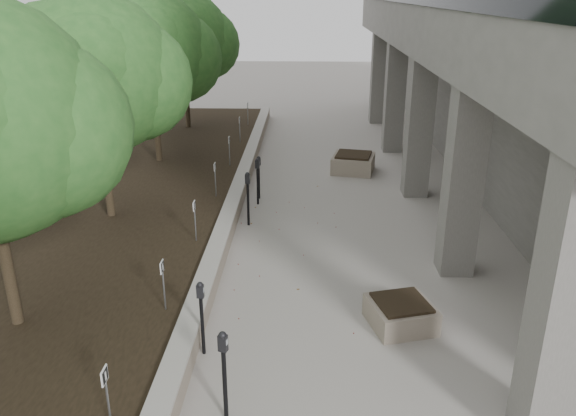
# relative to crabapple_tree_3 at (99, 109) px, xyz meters

# --- Properties ---
(retaining_wall) EXTENTS (0.39, 26.00, 0.50)m
(retaining_wall) POSITION_rel_crabapple_tree_3_xyz_m (2.97, 1.00, -2.87)
(retaining_wall) COLOR gray
(retaining_wall) RESTS_ON ground
(planting_bed) EXTENTS (7.00, 26.00, 0.40)m
(planting_bed) POSITION_rel_crabapple_tree_3_xyz_m (-0.70, 1.00, -2.92)
(planting_bed) COLOR #2D2216
(planting_bed) RESTS_ON ground
(crabapple_tree_3) EXTENTS (4.60, 4.00, 5.44)m
(crabapple_tree_3) POSITION_rel_crabapple_tree_3_xyz_m (0.00, 0.00, 0.00)
(crabapple_tree_3) COLOR #2A6125
(crabapple_tree_3) RESTS_ON planting_bed
(crabapple_tree_4) EXTENTS (4.60, 4.00, 5.44)m
(crabapple_tree_4) POSITION_rel_crabapple_tree_3_xyz_m (0.00, 5.00, 0.00)
(crabapple_tree_4) COLOR #2A6125
(crabapple_tree_4) RESTS_ON planting_bed
(crabapple_tree_5) EXTENTS (4.60, 4.00, 5.44)m
(crabapple_tree_5) POSITION_rel_crabapple_tree_3_xyz_m (0.00, 10.00, 0.00)
(crabapple_tree_5) COLOR #2A6125
(crabapple_tree_5) RESTS_ON planting_bed
(parking_sign_2) EXTENTS (0.04, 0.22, 0.96)m
(parking_sign_2) POSITION_rel_crabapple_tree_3_xyz_m (2.45, -7.50, -2.24)
(parking_sign_2) COLOR black
(parking_sign_2) RESTS_ON planting_bed
(parking_sign_3) EXTENTS (0.04, 0.22, 0.96)m
(parking_sign_3) POSITION_rel_crabapple_tree_3_xyz_m (2.45, -4.50, -2.24)
(parking_sign_3) COLOR black
(parking_sign_3) RESTS_ON planting_bed
(parking_sign_4) EXTENTS (0.04, 0.22, 0.96)m
(parking_sign_4) POSITION_rel_crabapple_tree_3_xyz_m (2.45, -1.50, -2.24)
(parking_sign_4) COLOR black
(parking_sign_4) RESTS_ON planting_bed
(parking_sign_5) EXTENTS (0.04, 0.22, 0.96)m
(parking_sign_5) POSITION_rel_crabapple_tree_3_xyz_m (2.45, 1.50, -2.24)
(parking_sign_5) COLOR black
(parking_sign_5) RESTS_ON planting_bed
(parking_sign_6) EXTENTS (0.04, 0.22, 0.96)m
(parking_sign_6) POSITION_rel_crabapple_tree_3_xyz_m (2.45, 4.50, -2.24)
(parking_sign_6) COLOR black
(parking_sign_6) RESTS_ON planting_bed
(parking_sign_7) EXTENTS (0.04, 0.22, 0.96)m
(parking_sign_7) POSITION_rel_crabapple_tree_3_xyz_m (2.45, 7.50, -2.24)
(parking_sign_7) COLOR black
(parking_sign_7) RESTS_ON planting_bed
(parking_sign_8) EXTENTS (0.04, 0.22, 0.96)m
(parking_sign_8) POSITION_rel_crabapple_tree_3_xyz_m (2.45, 10.50, -2.24)
(parking_sign_8) COLOR black
(parking_sign_8) RESTS_ON planting_bed
(parking_meter_1) EXTENTS (0.17, 0.14, 1.45)m
(parking_meter_1) POSITION_rel_crabapple_tree_3_xyz_m (3.84, -6.78, -2.39)
(parking_meter_1) COLOR black
(parking_meter_1) RESTS_ON ground
(parking_meter_2) EXTENTS (0.14, 0.10, 1.36)m
(parking_meter_2) POSITION_rel_crabapple_tree_3_xyz_m (3.25, -5.24, -2.44)
(parking_meter_2) COLOR black
(parking_meter_2) RESTS_ON ground
(parking_meter_3) EXTENTS (0.15, 0.11, 1.45)m
(parking_meter_3) POSITION_rel_crabapple_tree_3_xyz_m (3.46, 0.41, -2.40)
(parking_meter_3) COLOR black
(parking_meter_3) RESTS_ON ground
(parking_meter_4) EXTENTS (0.14, 0.10, 1.36)m
(parking_meter_4) POSITION_rel_crabapple_tree_3_xyz_m (3.57, 1.97, -2.44)
(parking_meter_4) COLOR black
(parking_meter_4) RESTS_ON ground
(parking_meter_5) EXTENTS (0.14, 0.11, 1.29)m
(parking_meter_5) POSITION_rel_crabapple_tree_3_xyz_m (3.57, 2.45, -2.47)
(parking_meter_5) COLOR black
(parking_meter_5) RESTS_ON ground
(planter_front) EXTENTS (1.33, 1.33, 0.50)m
(planter_front) POSITION_rel_crabapple_tree_3_xyz_m (6.70, -4.26, -2.87)
(planter_front) COLOR gray
(planter_front) RESTS_ON ground
(planter_back) EXTENTS (1.58, 1.58, 0.62)m
(planter_back) POSITION_rel_crabapple_tree_3_xyz_m (6.53, 5.21, -2.81)
(planter_back) COLOR gray
(planter_back) RESTS_ON ground
(berry_scatter) EXTENTS (3.30, 14.10, 0.02)m
(berry_scatter) POSITION_rel_crabapple_tree_3_xyz_m (4.70, -3.00, -3.11)
(berry_scatter) COLOR maroon
(berry_scatter) RESTS_ON ground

